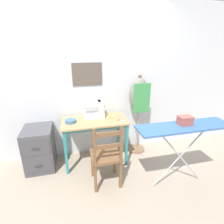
# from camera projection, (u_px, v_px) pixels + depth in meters

# --- Properties ---
(ground_plane) EXTENTS (14.00, 14.00, 0.00)m
(ground_plane) POSITION_uv_depth(u_px,v_px,m) (98.00, 170.00, 2.76)
(ground_plane) COLOR tan
(wall_back) EXTENTS (10.00, 0.07, 2.55)m
(wall_back) POSITION_uv_depth(u_px,v_px,m) (90.00, 83.00, 2.87)
(wall_back) COLOR silver
(wall_back) RESTS_ON ground_plane
(sewing_table) EXTENTS (1.02, 0.54, 0.75)m
(sewing_table) POSITION_uv_depth(u_px,v_px,m) (95.00, 126.00, 2.77)
(sewing_table) COLOR tan
(sewing_table) RESTS_ON ground_plane
(sewing_machine) EXTENTS (0.34, 0.19, 0.30)m
(sewing_machine) POSITION_uv_depth(u_px,v_px,m) (95.00, 110.00, 2.81)
(sewing_machine) COLOR white
(sewing_machine) RESTS_ON sewing_table
(fabric_bowl) EXTENTS (0.16, 0.16, 0.05)m
(fabric_bowl) POSITION_uv_depth(u_px,v_px,m) (71.00, 121.00, 2.65)
(fabric_bowl) COLOR teal
(fabric_bowl) RESTS_ON sewing_table
(scissors) EXTENTS (0.11, 0.09, 0.01)m
(scissors) POSITION_uv_depth(u_px,v_px,m) (120.00, 120.00, 2.74)
(scissors) COLOR silver
(scissors) RESTS_ON sewing_table
(thread_spool_near_machine) EXTENTS (0.03, 0.03, 0.03)m
(thread_spool_near_machine) POSITION_uv_depth(u_px,v_px,m) (107.00, 118.00, 2.80)
(thread_spool_near_machine) COLOR silver
(thread_spool_near_machine) RESTS_ON sewing_table
(thread_spool_mid_table) EXTENTS (0.03, 0.03, 0.04)m
(thread_spool_mid_table) POSITION_uv_depth(u_px,v_px,m) (110.00, 117.00, 2.81)
(thread_spool_mid_table) COLOR yellow
(thread_spool_mid_table) RESTS_ON sewing_table
(thread_spool_far_edge) EXTENTS (0.03, 0.03, 0.04)m
(thread_spool_far_edge) POSITION_uv_depth(u_px,v_px,m) (113.00, 117.00, 2.80)
(thread_spool_far_edge) COLOR yellow
(thread_spool_far_edge) RESTS_ON sewing_table
(wooden_chair) EXTENTS (0.40, 0.38, 0.94)m
(wooden_chair) POSITION_uv_depth(u_px,v_px,m) (106.00, 156.00, 2.35)
(wooden_chair) COLOR brown
(wooden_chair) RESTS_ON ground_plane
(filing_cabinet) EXTENTS (0.43, 0.54, 0.67)m
(filing_cabinet) POSITION_uv_depth(u_px,v_px,m) (40.00, 148.00, 2.75)
(filing_cabinet) COLOR #4C4C51
(filing_cabinet) RESTS_ON ground_plane
(dress_form) EXTENTS (0.34, 0.32, 1.41)m
(dress_form) POSITION_uv_depth(u_px,v_px,m) (139.00, 99.00, 2.97)
(dress_form) COLOR #846647
(dress_form) RESTS_ON ground_plane
(ironing_board) EXTENTS (1.25, 0.33, 0.91)m
(ironing_board) POSITION_uv_depth(u_px,v_px,m) (184.00, 129.00, 2.22)
(ironing_board) COLOR #3D6BAD
(ironing_board) RESTS_ON ground_plane
(storage_box) EXTENTS (0.18, 0.13, 0.11)m
(storage_box) POSITION_uv_depth(u_px,v_px,m) (185.00, 120.00, 2.21)
(storage_box) COLOR #AD564C
(storage_box) RESTS_ON ironing_board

